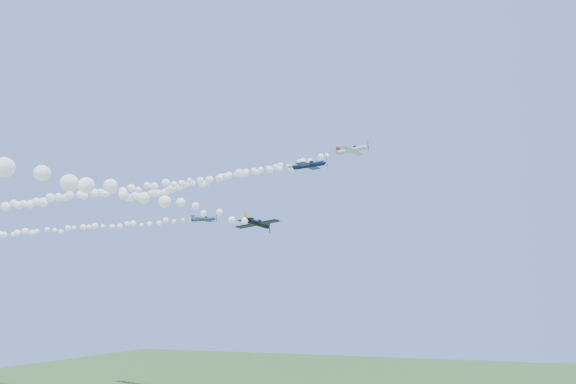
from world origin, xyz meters
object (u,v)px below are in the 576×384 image
(plane_white, at_px, (352,150))
(plane_black, at_px, (257,223))
(plane_grey, at_px, (204,219))
(plane_navy, at_px, (308,165))

(plane_white, xyz_separation_m, plane_black, (-13.51, -14.55, -15.94))
(plane_white, distance_m, plane_black, 25.46)
(plane_grey, height_order, plane_black, plane_grey)
(plane_navy, relative_size, plane_grey, 1.14)
(plane_grey, bearing_deg, plane_black, -45.70)
(plane_navy, relative_size, plane_black, 0.99)
(plane_white, height_order, plane_grey, plane_white)
(plane_navy, bearing_deg, plane_black, -120.91)
(plane_navy, bearing_deg, plane_white, 44.08)
(plane_black, bearing_deg, plane_grey, 57.07)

